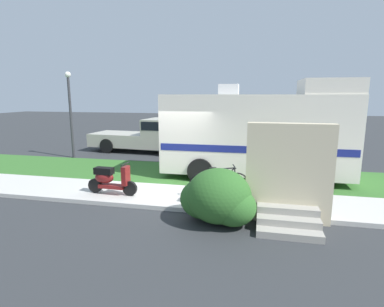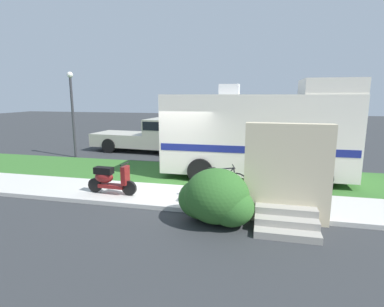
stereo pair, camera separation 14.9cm
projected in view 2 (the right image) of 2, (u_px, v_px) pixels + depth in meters
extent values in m
plane|color=#2D3033|center=(172.00, 186.00, 10.35)|extent=(80.00, 80.00, 0.00)
cube|color=beige|center=(161.00, 196.00, 9.19)|extent=(24.00, 2.00, 0.12)
cube|color=#336628|center=(184.00, 174.00, 11.77)|extent=(24.00, 3.40, 0.08)
cube|color=silver|center=(256.00, 133.00, 11.02)|extent=(6.55, 2.37, 2.76)
cube|color=silver|center=(330.00, 87.00, 10.19)|extent=(1.81, 2.22, 0.50)
cube|color=navy|center=(255.00, 145.00, 11.10)|extent=(6.42, 2.38, 0.24)
cube|color=black|center=(355.00, 122.00, 10.22)|extent=(0.09, 1.98, 0.90)
cube|color=silver|center=(229.00, 89.00, 10.94)|extent=(0.70, 0.60, 0.36)
cylinder|color=black|center=(308.00, 163.00, 11.87)|extent=(0.90, 0.29, 0.90)
cylinder|color=black|center=(318.00, 178.00, 9.74)|extent=(0.90, 0.29, 0.90)
cylinder|color=black|center=(211.00, 158.00, 12.71)|extent=(0.90, 0.29, 0.90)
cylinder|color=black|center=(201.00, 171.00, 10.58)|extent=(0.90, 0.29, 0.90)
cylinder|color=black|center=(129.00, 188.00, 9.00)|extent=(0.44, 0.12, 0.44)
cylinder|color=black|center=(95.00, 185.00, 9.30)|extent=(0.44, 0.12, 0.44)
cube|color=maroon|center=(112.00, 186.00, 9.15)|extent=(0.81, 0.31, 0.10)
cube|color=black|center=(104.00, 170.00, 9.13)|extent=(0.57, 0.28, 0.20)
ellipsoid|color=maroon|center=(104.00, 177.00, 9.16)|extent=(0.61, 0.33, 0.36)
cube|color=maroon|center=(125.00, 175.00, 8.96)|extent=(0.15, 0.33, 0.56)
cylinder|color=black|center=(125.00, 164.00, 8.89)|extent=(0.06, 0.50, 0.04)
sphere|color=white|center=(125.00, 169.00, 8.92)|extent=(0.12, 0.12, 0.12)
torus|color=black|center=(236.00, 185.00, 8.86)|extent=(0.71, 0.20, 0.72)
torus|color=black|center=(200.00, 185.00, 8.86)|extent=(0.71, 0.20, 0.72)
cylinder|color=black|center=(224.00, 179.00, 8.82)|extent=(0.58, 0.17, 0.68)
cylinder|color=black|center=(213.00, 180.00, 8.83)|extent=(0.10, 0.06, 0.62)
cylinder|color=black|center=(223.00, 169.00, 8.77)|extent=(0.62, 0.18, 0.09)
cylinder|color=black|center=(207.00, 187.00, 8.87)|extent=(0.40, 0.13, 0.19)
cylinder|color=black|center=(206.00, 177.00, 8.81)|extent=(0.36, 0.12, 0.47)
cylinder|color=black|center=(235.00, 176.00, 8.81)|extent=(0.12, 0.06, 0.51)
cube|color=black|center=(212.00, 169.00, 8.77)|extent=(0.22, 0.14, 0.06)
cylinder|color=black|center=(234.00, 167.00, 8.75)|extent=(0.15, 0.51, 0.03)
cube|color=#B7B29E|center=(173.00, 134.00, 16.06)|extent=(2.74, 2.17, 1.52)
cube|color=black|center=(173.00, 125.00, 15.97)|extent=(2.62, 2.18, 0.44)
cube|color=#B7B29E|center=(124.00, 139.00, 16.99)|extent=(3.32, 2.21, 0.69)
cylinder|color=black|center=(182.00, 143.00, 17.01)|extent=(0.78, 0.30, 0.76)
cylinder|color=black|center=(170.00, 149.00, 15.24)|extent=(0.78, 0.30, 0.76)
cylinder|color=black|center=(127.00, 141.00, 18.04)|extent=(0.78, 0.30, 0.76)
cylinder|color=black|center=(109.00, 146.00, 16.26)|extent=(0.78, 0.30, 0.76)
cube|color=#9E998E|center=(286.00, 229.00, 6.86)|extent=(1.40, 0.96, 0.16)
cube|color=#9E998E|center=(286.00, 219.00, 6.99)|extent=(1.40, 0.64, 0.16)
cube|color=#9E998E|center=(286.00, 210.00, 7.11)|extent=(1.40, 0.32, 0.16)
cube|color=beige|center=(287.00, 174.00, 7.26)|extent=(2.00, 0.30, 2.40)
ellipsoid|color=#2D6026|center=(217.00, 196.00, 7.20)|extent=(1.55, 1.39, 1.32)
ellipsoid|color=#2D6026|center=(202.00, 199.00, 7.47)|extent=(1.16, 1.05, 0.99)
ellipsoid|color=#2D6026|center=(231.00, 207.00, 7.05)|extent=(1.08, 0.98, 0.92)
cylinder|color=#B2B2B7|center=(262.00, 196.00, 8.69)|extent=(0.08, 0.08, 0.21)
cylinder|color=#B2B2B7|center=(262.00, 191.00, 8.67)|extent=(0.03, 0.03, 0.04)
cylinder|color=black|center=(262.00, 190.00, 8.67)|extent=(0.04, 0.04, 0.02)
cylinder|color=#19722D|center=(239.00, 196.00, 8.63)|extent=(0.07, 0.07, 0.21)
cylinder|color=#19722D|center=(239.00, 192.00, 8.61)|extent=(0.03, 0.03, 0.04)
cylinder|color=black|center=(240.00, 191.00, 8.60)|extent=(0.04, 0.04, 0.02)
cylinder|color=#333338|center=(73.00, 118.00, 14.79)|extent=(0.12, 0.12, 3.86)
sphere|color=silver|center=(70.00, 75.00, 14.40)|extent=(0.28, 0.28, 0.28)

